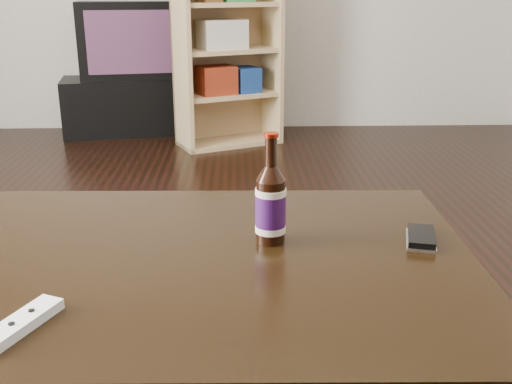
{
  "coord_description": "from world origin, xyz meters",
  "views": [
    {
      "loc": [
        0.34,
        -1.5,
        1.02
      ],
      "look_at": [
        0.38,
        -0.35,
        0.62
      ],
      "focal_mm": 42.0,
      "sensor_mm": 36.0,
      "label": 1
    }
  ],
  "objects_px": {
    "tv": "(130,40)",
    "beer_bottle": "(271,205)",
    "bookshelf": "(225,46)",
    "coffee_table": "(130,287)",
    "phone": "(421,238)",
    "tv_stand": "(134,104)",
    "remote": "(20,324)"
  },
  "relations": [
    {
      "from": "tv_stand",
      "to": "bookshelf",
      "type": "height_order",
      "value": "bookshelf"
    },
    {
      "from": "phone",
      "to": "tv_stand",
      "type": "bearing_deg",
      "value": 123.88
    },
    {
      "from": "phone",
      "to": "remote",
      "type": "relative_size",
      "value": 0.78
    },
    {
      "from": "coffee_table",
      "to": "remote",
      "type": "height_order",
      "value": "remote"
    },
    {
      "from": "tv_stand",
      "to": "tv",
      "type": "height_order",
      "value": "tv"
    },
    {
      "from": "tv_stand",
      "to": "coffee_table",
      "type": "distance_m",
      "value": 3.36
    },
    {
      "from": "bookshelf",
      "to": "phone",
      "type": "xyz_separation_m",
      "value": [
        0.45,
        -2.86,
        -0.12
      ]
    },
    {
      "from": "coffee_table",
      "to": "phone",
      "type": "height_order",
      "value": "phone"
    },
    {
      "from": "tv",
      "to": "bookshelf",
      "type": "relative_size",
      "value": 0.61
    },
    {
      "from": "tv_stand",
      "to": "remote",
      "type": "bearing_deg",
      "value": -93.04
    },
    {
      "from": "coffee_table",
      "to": "beer_bottle",
      "type": "xyz_separation_m",
      "value": [
        0.29,
        0.06,
        0.15
      ]
    },
    {
      "from": "bookshelf",
      "to": "beer_bottle",
      "type": "bearing_deg",
      "value": -111.71
    },
    {
      "from": "coffee_table",
      "to": "phone",
      "type": "xyz_separation_m",
      "value": [
        0.6,
        0.05,
        0.08
      ]
    },
    {
      "from": "tv_stand",
      "to": "beer_bottle",
      "type": "xyz_separation_m",
      "value": [
        0.82,
        -3.25,
        0.4
      ]
    },
    {
      "from": "tv_stand",
      "to": "tv",
      "type": "xyz_separation_m",
      "value": [
        0.0,
        -0.0,
        0.46
      ]
    },
    {
      "from": "bookshelf",
      "to": "phone",
      "type": "relative_size",
      "value": 10.05
    },
    {
      "from": "bookshelf",
      "to": "beer_bottle",
      "type": "height_order",
      "value": "bookshelf"
    },
    {
      "from": "tv",
      "to": "bookshelf",
      "type": "xyz_separation_m",
      "value": [
        0.68,
        -0.39,
        -0.01
      ]
    },
    {
      "from": "beer_bottle",
      "to": "phone",
      "type": "bearing_deg",
      "value": -2.4
    },
    {
      "from": "coffee_table",
      "to": "beer_bottle",
      "type": "bearing_deg",
      "value": 12.68
    },
    {
      "from": "tv",
      "to": "remote",
      "type": "relative_size",
      "value": 4.83
    },
    {
      "from": "beer_bottle",
      "to": "remote",
      "type": "distance_m",
      "value": 0.53
    },
    {
      "from": "tv",
      "to": "coffee_table",
      "type": "xyz_separation_m",
      "value": [
        0.53,
        -3.31,
        -0.21
      ]
    },
    {
      "from": "bookshelf",
      "to": "beer_bottle",
      "type": "relative_size",
      "value": 5.37
    },
    {
      "from": "tv",
      "to": "bookshelf",
      "type": "distance_m",
      "value": 0.79
    },
    {
      "from": "tv_stand",
      "to": "phone",
      "type": "xyz_separation_m",
      "value": [
        1.13,
        -3.26,
        0.33
      ]
    },
    {
      "from": "tv",
      "to": "beer_bottle",
      "type": "relative_size",
      "value": 3.29
    },
    {
      "from": "coffee_table",
      "to": "phone",
      "type": "relative_size",
      "value": 11.23
    },
    {
      "from": "tv",
      "to": "beer_bottle",
      "type": "height_order",
      "value": "tv"
    },
    {
      "from": "tv_stand",
      "to": "beer_bottle",
      "type": "height_order",
      "value": "beer_bottle"
    },
    {
      "from": "tv",
      "to": "beer_bottle",
      "type": "xyz_separation_m",
      "value": [
        0.82,
        -3.24,
        -0.06
      ]
    },
    {
      "from": "tv",
      "to": "tv_stand",
      "type": "bearing_deg",
      "value": 90.0
    }
  ]
}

